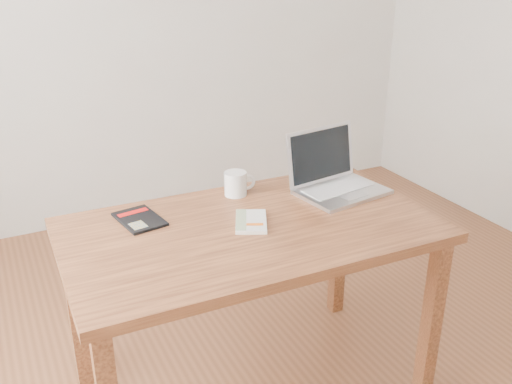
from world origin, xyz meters
name	(u,v)px	position (x,y,z in m)	size (l,w,h in m)	color
room	(283,62)	(-0.07, 0.00, 1.36)	(4.04, 4.04, 2.70)	brown
desk	(251,247)	(-0.13, 0.11, 0.66)	(1.37, 0.80, 0.75)	brown
white_guidebook	(251,222)	(-0.12, 0.13, 0.76)	(0.18, 0.21, 0.02)	silver
black_guidebook	(139,219)	(-0.48, 0.33, 0.76)	(0.17, 0.23, 0.01)	black
laptop	(334,178)	(0.33, 0.26, 0.80)	(0.39, 0.34, 0.25)	silver
coffee_mug	(236,183)	(-0.06, 0.39, 0.80)	(0.13, 0.09, 0.10)	white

